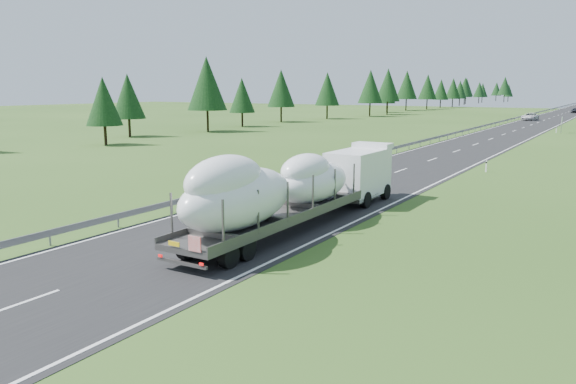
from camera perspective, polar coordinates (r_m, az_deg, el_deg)
The scene contains 8 objects.
ground at distance 26.65m, azimuth -9.19°, elevation -5.04°, with size 400.00×400.00×0.00m, color #2D4C19.
road_surface at distance 120.79m, azimuth 23.54°, elevation 6.30°, with size 10.00×400.00×0.02m, color black.
guardrail at distance 121.55m, azimuth 21.08°, elevation 6.77°, with size 0.10×400.00×0.76m.
highway_sign at distance 100.01m, azimuth 26.06°, elevation 6.44°, with size 0.08×0.90×2.60m.
tree_line_left at distance 173.61m, azimuth 11.18°, elevation 10.33°, with size 15.89×343.00×12.64m.
boat_truck at distance 28.31m, azimuth 0.50°, elevation 0.67°, with size 2.91×19.20×4.35m.
distant_van at distance 136.77m, azimuth 23.36°, elevation 7.05°, with size 2.76×5.98×1.66m, color silver.
distant_car_dark at distance 183.01m, azimuth 27.14°, elevation 7.39°, with size 1.74×4.31×1.47m, color black.
Camera 1 is at (16.84, -19.40, 7.09)m, focal length 35.00 mm.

